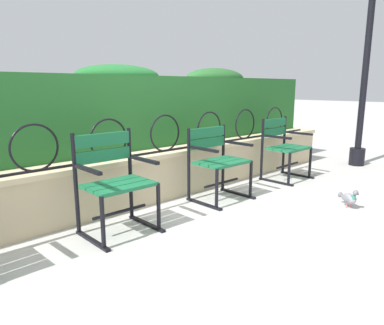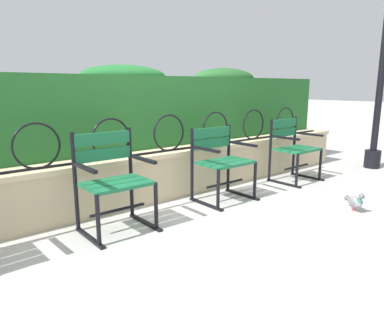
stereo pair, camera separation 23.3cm
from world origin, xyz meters
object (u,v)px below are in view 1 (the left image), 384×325
object	(u,v)px
park_chair_centre_right	(217,160)
lamppost	(368,46)
park_chair_centre_left	(114,180)
park_chair_rightmost	(284,146)
pigeon_near_chairs	(349,198)

from	to	relation	value
park_chair_centre_right	lamppost	world-z (taller)	lamppost
park_chair_centre_right	lamppost	size ratio (longest dim) A/B	0.23
park_chair_centre_left	park_chair_rightmost	xyz separation A→B (m)	(2.71, 0.02, -0.01)
park_chair_centre_right	pigeon_near_chairs	distance (m)	1.47
park_chair_rightmost	lamppost	bearing A→B (deg)	-12.32
park_chair_centre_left	park_chair_centre_right	world-z (taller)	park_chair_centre_left
park_chair_centre_left	pigeon_near_chairs	size ratio (longest dim) A/B	3.34
lamppost	park_chair_centre_right	bearing A→B (deg)	173.08
pigeon_near_chairs	lamppost	world-z (taller)	lamppost
park_chair_centre_right	park_chair_rightmost	size ratio (longest dim) A/B	0.97
park_chair_centre_left	lamppost	xyz separation A→B (m)	(4.36, -0.33, 1.41)
park_chair_centre_right	pigeon_near_chairs	size ratio (longest dim) A/B	3.08
park_chair_centre_right	park_chair_rightmost	distance (m)	1.36
park_chair_rightmost	park_chair_centre_right	bearing A→B (deg)	179.78
park_chair_rightmost	pigeon_near_chairs	distance (m)	1.37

